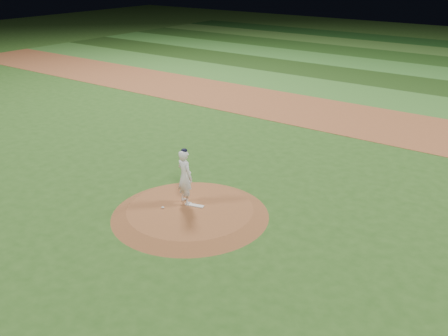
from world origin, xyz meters
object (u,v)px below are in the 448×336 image
at_px(rosin_bag, 163,207).
at_px(pitcher_on_mound, 185,176).
at_px(pitchers_mound, 190,212).
at_px(pitching_rubber, 194,205).

xyz_separation_m(rosin_bag, pitcher_on_mound, (0.35, 0.83, 0.98)).
bearing_deg(pitcher_on_mound, rosin_bag, -112.97).
relative_size(pitchers_mound, rosin_bag, 49.99).
xyz_separation_m(pitching_rubber, pitcher_on_mound, (-0.42, 0.03, 0.99)).
xyz_separation_m(pitchers_mound, pitching_rubber, (-0.01, 0.25, 0.14)).
bearing_deg(rosin_bag, pitching_rubber, 46.02).
relative_size(pitchers_mound, pitcher_on_mound, 2.68).
relative_size(pitching_rubber, pitcher_on_mound, 0.33).
relative_size(pitchers_mound, pitching_rubber, 8.06).
distance_m(pitchers_mound, pitching_rubber, 0.29).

